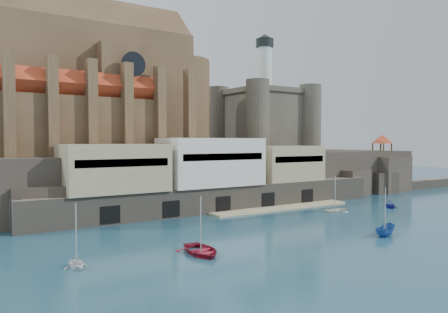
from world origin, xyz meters
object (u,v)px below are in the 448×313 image
at_px(pavilion, 382,140).
at_px(castle_keep, 263,117).
at_px(boat_0, 201,254).
at_px(boat_2, 385,236).
at_px(church, 100,92).

bearing_deg(pavilion, castle_keep, 149.82).
height_order(pavilion, boat_0, pavilion).
distance_m(castle_keep, boat_2, 54.84).
xyz_separation_m(castle_keep, pavilion, (25.92, -15.08, -5.59)).
height_order(church, boat_0, church).
distance_m(church, castle_keep, 40.39).
bearing_deg(church, boat_0, -93.83).
height_order(castle_keep, boat_0, castle_keep).
bearing_deg(boat_0, pavilion, 30.04).
distance_m(church, pavilion, 68.65).
relative_size(pavilion, boat_0, 0.97).
xyz_separation_m(pavilion, boat_0, (-69.05, -27.83, -12.73)).
relative_size(castle_keep, boat_2, 6.42).
xyz_separation_m(boat_0, boat_2, (24.93, -5.47, 0.00)).
relative_size(pavilion, boat_2, 1.40).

